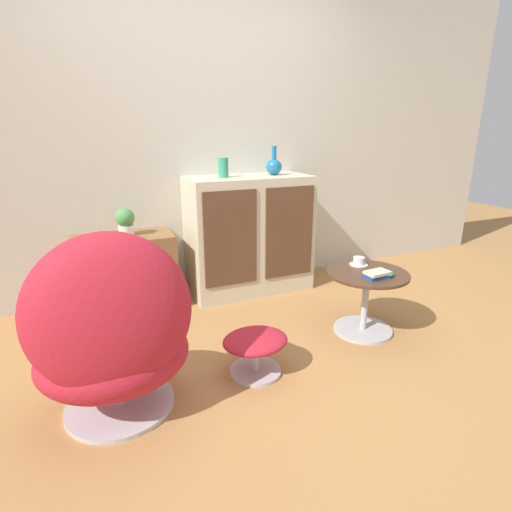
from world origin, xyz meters
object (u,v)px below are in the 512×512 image
Objects in this scene: vase_leftmost at (223,168)px; teacup at (359,262)px; egg_chair at (113,337)px; potted_plant at (125,221)px; bowl at (386,273)px; ottoman at (255,345)px; vase_inner_left at (274,166)px; coffee_table at (366,296)px; book_stack at (377,274)px; tv_console at (126,272)px; sideboard at (249,235)px.

teacup is (0.67, -0.89, -0.60)m from vase_leftmost.
egg_chair reaches higher than potted_plant.
vase_leftmost reaches higher than potted_plant.
egg_chair reaches higher than teacup.
bowl is at bearing -58.63° from vase_leftmost.
bowl is at bearing -38.67° from potted_plant.
teacup is at bearing 17.89° from ottoman.
vase_inner_left reaches higher than vase_leftmost.
vase_inner_left reaches higher than coffee_table.
book_stack is at bearing -61.46° from vase_leftmost.
tv_console is 1.34× the size of coffee_table.
vase_inner_left reaches higher than tv_console.
book_stack is (0.62, -1.14, -0.60)m from vase_leftmost.
coffee_table is at bearing 120.25° from bowl.
teacup is 0.25m from bowl.
sideboard is 9.70× the size of bowl.
egg_chair is at bearing -98.78° from tv_console.
ottoman is 1.63m from vase_inner_left.
potted_plant reaches higher than bowl.
vase_inner_left is (1.44, 1.25, 0.62)m from egg_chair.
vase_inner_left is (0.44, -0.00, -0.00)m from vase_leftmost.
bowl is at bearing -77.49° from vase_inner_left.
egg_chair is 9.10× the size of bowl.
sideboard is at bearing 68.32° from ottoman.
potted_plant reaches higher than coffee_table.
vase_leftmost is 1.20× the size of teacup.
sideboard is at bearing 111.96° from coffee_table.
bowl is (0.25, -1.14, -0.60)m from vase_inner_left.
sideboard is 1.31m from ottoman.
vase_leftmost is 0.92× the size of book_stack.
egg_chair is at bearing -128.66° from vase_leftmost.
book_stack reaches higher than ottoman.
egg_chair is 7.51× the size of teacup.
book_stack is at bearing -40.14° from potted_plant.
teacup is 0.77× the size of book_stack.
egg_chair is 1.70m from bowl.
book_stack is at bearing 179.35° from bowl.
vase_leftmost reaches higher than coffee_table.
teacup reaches higher than book_stack.
tv_console is at bearing 114.19° from ottoman.
potted_plant is at bearing 178.51° from vase_inner_left.
teacup is at bearing -32.05° from tv_console.
ottoman is at bearing -176.80° from book_stack.
vase_inner_left is at bearing -0.00° from vase_leftmost.
vase_inner_left is at bearing 40.90° from egg_chair.
coffee_table is 2.64× the size of potted_plant.
tv_console is 0.76× the size of egg_chair.
tv_console is 1.94× the size of ottoman.
coffee_table is at bearing -37.24° from potted_plant.
potted_plant is at bearing 79.84° from egg_chair.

